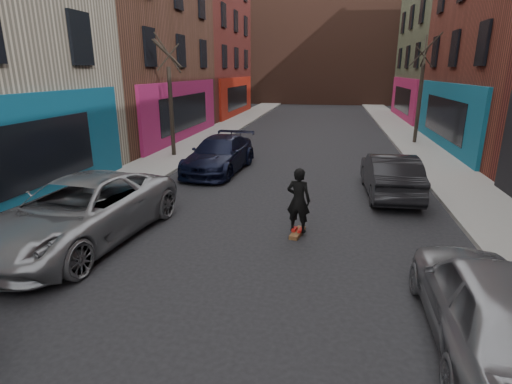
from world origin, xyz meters
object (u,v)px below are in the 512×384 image
at_px(tree_left_far, 170,87).
at_px(parked_right_far, 492,304).
at_px(parked_right_end, 390,175).
at_px(parked_left_end, 219,154).
at_px(tree_right_far, 421,82).
at_px(parked_left_far, 80,211).
at_px(skateboarder, 298,200).
at_px(skateboard, 297,233).

height_order(tree_left_far, parked_right_far, tree_left_far).
bearing_deg(parked_right_far, parked_right_end, -85.47).
bearing_deg(parked_left_end, parked_right_end, -14.23).
relative_size(tree_right_far, parked_right_far, 1.54).
distance_m(tree_left_far, tree_right_far, 13.78).
relative_size(tree_right_far, parked_left_far, 1.18).
relative_size(tree_left_far, parked_left_end, 1.30).
bearing_deg(parked_right_end, parked_left_far, 32.52).
xyz_separation_m(parked_left_far, skateboarder, (5.26, 1.40, 0.15)).
xyz_separation_m(parked_right_end, skateboard, (-2.78, -4.07, -0.68)).
height_order(tree_right_far, skateboarder, tree_right_far).
bearing_deg(skateboarder, tree_right_far, -98.54).
bearing_deg(skateboarder, parked_right_far, 142.03).
distance_m(parked_left_end, skateboarder, 7.39).
relative_size(parked_left_far, parked_left_end, 1.15).
height_order(parked_left_far, skateboard, parked_left_far).
height_order(tree_right_far, parked_right_end, tree_right_far).
xyz_separation_m(tree_left_far, skateboard, (6.86, -8.63, -3.33)).
relative_size(parked_right_end, skateboarder, 2.59).
distance_m(parked_right_end, skateboard, 4.98).
relative_size(tree_left_far, skateboarder, 3.81).
bearing_deg(parked_right_far, tree_left_far, -49.93).
bearing_deg(tree_left_far, parked_right_far, -51.10).
distance_m(tree_left_far, skateboard, 11.52).
distance_m(parked_left_far, parked_right_end, 9.73).
bearing_deg(parked_right_end, tree_right_far, -106.38).
bearing_deg(tree_left_far, tree_right_far, 25.82).
height_order(tree_right_far, parked_left_end, tree_right_far).
height_order(parked_right_far, skateboarder, skateboarder).
xyz_separation_m(parked_left_far, parked_left_end, (1.40, 7.71, -0.07)).
bearing_deg(parked_right_end, tree_left_far, -27.04).
xyz_separation_m(tree_right_far, parked_right_end, (-2.76, -10.56, -2.80)).
bearing_deg(parked_left_far, skateboarder, 20.49).
distance_m(tree_left_far, parked_right_end, 10.99).
xyz_separation_m(tree_right_far, parked_left_far, (-10.80, -16.03, -2.73)).
xyz_separation_m(parked_left_end, skateboard, (3.86, -6.30, -0.68)).
height_order(parked_left_far, skateboarder, skateboarder).
bearing_deg(tree_right_far, parked_right_end, -104.65).
relative_size(tree_left_far, parked_right_end, 1.47).
bearing_deg(parked_right_far, skateboarder, -49.01).
relative_size(parked_right_far, skateboard, 5.52).
bearing_deg(parked_left_far, tree_left_far, 104.61).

